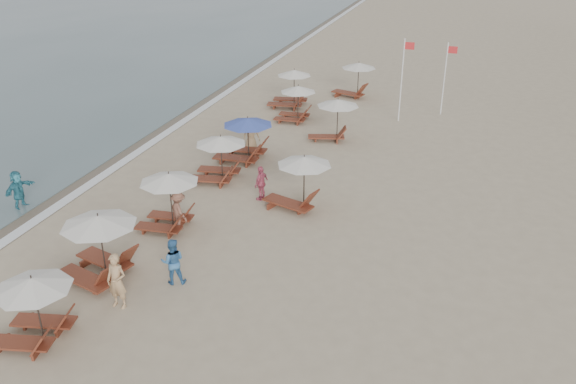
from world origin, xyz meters
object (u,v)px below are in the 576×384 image
(lounger_station_3, at_px, (217,158))
(beachgoer_far_b, at_px, (251,135))
(inland_station_0, at_px, (296,180))
(beachgoer_mid_b, at_px, (179,211))
(waterline_walker, at_px, (18,190))
(lounger_station_1, at_px, (95,247))
(lounger_station_2, at_px, (166,199))
(lounger_station_6, at_px, (290,90))
(lounger_station_0, at_px, (32,308))
(lounger_station_5, at_px, (295,103))
(beachgoer_far_a, at_px, (261,183))
(flag_pole_near, at_px, (402,76))
(inland_station_1, at_px, (333,115))
(beachgoer_mid_a, at_px, (173,261))
(beachgoer_near, at_px, (117,281))
(lounger_station_4, at_px, (243,139))
(inland_station_2, at_px, (353,78))

(lounger_station_3, height_order, beachgoer_far_b, lounger_station_3)
(inland_station_0, distance_m, beachgoer_mid_b, 4.86)
(waterline_walker, bearing_deg, lounger_station_1, -114.63)
(lounger_station_2, bearing_deg, lounger_station_6, 91.14)
(lounger_station_3, relative_size, beachgoer_far_b, 1.49)
(lounger_station_0, distance_m, lounger_station_5, 21.14)
(beachgoer_far_a, height_order, waterline_walker, waterline_walker)
(inland_station_0, relative_size, flag_pole_near, 0.61)
(beachgoer_mid_b, bearing_deg, lounger_station_5, -56.47)
(lounger_station_0, relative_size, inland_station_0, 0.86)
(lounger_station_3, xyz_separation_m, lounger_station_6, (-0.30, 11.81, -0.05))
(lounger_station_2, xyz_separation_m, lounger_station_3, (-0.03, 4.78, -0.16))
(inland_station_0, xyz_separation_m, waterline_walker, (-10.84, -3.40, -0.47))
(inland_station_1, height_order, beachgoer_mid_a, inland_station_1)
(lounger_station_1, xyz_separation_m, beachgoer_mid_b, (1.02, 3.88, -0.37))
(lounger_station_0, relative_size, lounger_station_3, 0.94)
(lounger_station_0, bearing_deg, beachgoer_near, 57.39)
(beachgoer_mid_a, relative_size, flag_pole_near, 0.34)
(beachgoer_near, relative_size, flag_pole_near, 0.39)
(lounger_station_4, bearing_deg, inland_station_2, 77.25)
(lounger_station_0, bearing_deg, beachgoer_far_b, 88.05)
(lounger_station_5, bearing_deg, lounger_station_4, -95.59)
(lounger_station_6, distance_m, inland_station_0, 14.20)
(lounger_station_4, distance_m, beachgoer_mid_a, 10.93)
(lounger_station_2, distance_m, inland_station_1, 12.02)
(beachgoer_far_a, bearing_deg, lounger_station_4, -135.20)
(inland_station_1, distance_m, waterline_walker, 15.63)
(lounger_station_0, bearing_deg, lounger_station_3, 88.23)
(lounger_station_0, relative_size, beachgoer_near, 1.35)
(inland_station_0, bearing_deg, inland_station_2, 94.10)
(lounger_station_2, relative_size, beachgoer_mid_b, 1.60)
(waterline_walker, height_order, flag_pole_near, flag_pole_near)
(lounger_station_2, bearing_deg, lounger_station_3, 90.41)
(lounger_station_3, relative_size, inland_station_2, 0.91)
(lounger_station_3, height_order, beachgoer_near, lounger_station_3)
(beachgoer_far_a, height_order, flag_pole_near, flag_pole_near)
(beachgoer_far_b, bearing_deg, beachgoer_mid_a, -121.25)
(beachgoer_mid_b, bearing_deg, beachgoer_far_b, -52.91)
(inland_station_1, bearing_deg, beachgoer_near, -99.44)
(lounger_station_6, relative_size, beachgoer_mid_b, 1.73)
(beachgoer_mid_b, distance_m, beachgoer_far_b, 8.56)
(flag_pole_near, bearing_deg, lounger_station_0, -106.98)
(lounger_station_2, bearing_deg, beachgoer_far_a, 53.69)
(lounger_station_4, distance_m, beachgoer_mid_b, 7.38)
(lounger_station_6, relative_size, inland_station_1, 0.99)
(inland_station_2, xyz_separation_m, beachgoer_mid_b, (-2.55, -19.81, -0.51))
(inland_station_1, relative_size, beachgoer_near, 1.46)
(lounger_station_5, height_order, inland_station_1, inland_station_1)
(lounger_station_5, distance_m, inland_station_0, 11.32)
(lounger_station_2, xyz_separation_m, lounger_station_4, (0.17, 7.45, -0.19))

